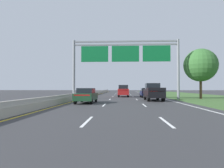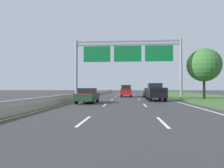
% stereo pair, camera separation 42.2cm
% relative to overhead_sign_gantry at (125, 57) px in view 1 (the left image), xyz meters
% --- Properties ---
extents(ground_plane, '(220.00, 220.00, 0.00)m').
position_rel_overhead_sign_gantry_xyz_m(ground_plane, '(-0.30, 6.02, -6.01)').
color(ground_plane, '#333335').
extents(lane_striping, '(11.96, 106.00, 0.01)m').
position_rel_overhead_sign_gantry_xyz_m(lane_striping, '(-0.30, 5.56, -6.01)').
color(lane_striping, white).
rests_on(lane_striping, ground).
extents(grass_verge_right, '(14.00, 110.00, 0.02)m').
position_rel_overhead_sign_gantry_xyz_m(grass_verge_right, '(13.65, 6.02, -6.00)').
color(grass_verge_right, '#3D602D').
rests_on(grass_verge_right, ground).
extents(median_barrier_concrete, '(0.60, 110.00, 0.85)m').
position_rel_overhead_sign_gantry_xyz_m(median_barrier_concrete, '(-6.90, 6.02, -5.66)').
color(median_barrier_concrete, '#A8A399').
rests_on(median_barrier_concrete, ground).
extents(overhead_sign_gantry, '(15.06, 0.42, 8.41)m').
position_rel_overhead_sign_gantry_xyz_m(overhead_sign_gantry, '(0.00, 0.00, 0.00)').
color(overhead_sign_gantry, gray).
rests_on(overhead_sign_gantry, ground).
extents(pickup_truck_black, '(2.02, 5.41, 2.20)m').
position_rel_overhead_sign_gantry_xyz_m(pickup_truck_black, '(3.48, -2.56, -4.93)').
color(pickup_truck_black, black).
rests_on(pickup_truck_black, ground).
extents(car_red_centre_lane_suv, '(1.94, 4.72, 2.11)m').
position_rel_overhead_sign_gantry_xyz_m(car_red_centre_lane_suv, '(-0.23, 7.98, -4.91)').
color(car_red_centre_lane_suv, maroon).
rests_on(car_red_centre_lane_suv, ground).
extents(car_navy_right_lane_sedan, '(1.85, 4.41, 1.57)m').
position_rel_overhead_sign_gantry_xyz_m(car_navy_right_lane_sedan, '(3.61, 6.10, -5.19)').
color(car_navy_right_lane_sedan, '#161E47').
rests_on(car_navy_right_lane_sedan, ground).
extents(car_darkgreen_left_lane_sedan, '(1.89, 4.43, 1.57)m').
position_rel_overhead_sign_gantry_xyz_m(car_darkgreen_left_lane_sedan, '(-4.23, -7.22, -5.19)').
color(car_darkgreen_left_lane_sedan, '#193D23').
rests_on(car_darkgreen_left_lane_sedan, ground).
extents(roadside_tree_mid, '(4.82, 4.82, 7.35)m').
position_rel_overhead_sign_gantry_xyz_m(roadside_tree_mid, '(11.05, 1.75, -1.09)').
color(roadside_tree_mid, '#4C3823').
rests_on(roadside_tree_mid, ground).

